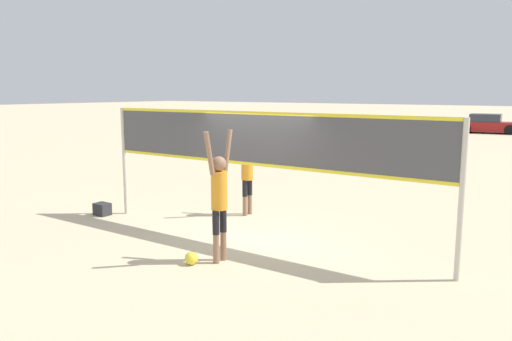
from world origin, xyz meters
The scene contains 7 objects.
ground_plane centered at (0.00, 0.00, 0.00)m, with size 200.00×200.00×0.00m, color beige.
volleyball_net centered at (0.00, 0.00, 1.88)m, with size 7.70×0.09×2.54m.
player_spiker centered at (0.21, -1.41, 1.21)m, with size 0.28×0.72×2.29m.
player_blocker centered at (-1.32, 1.55, 1.10)m, with size 0.28×0.70×2.09m.
volleyball centered at (-0.09, -1.81, 0.11)m, with size 0.22×0.22×0.22m.
gear_bag centered at (-4.15, -0.44, 0.15)m, with size 0.37×0.28×0.29m.
parked_car_near centered at (-1.02, 30.20, 0.60)m, with size 4.54×2.11×1.33m.
Camera 1 is at (5.44, -7.90, 2.93)m, focal length 35.00 mm.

